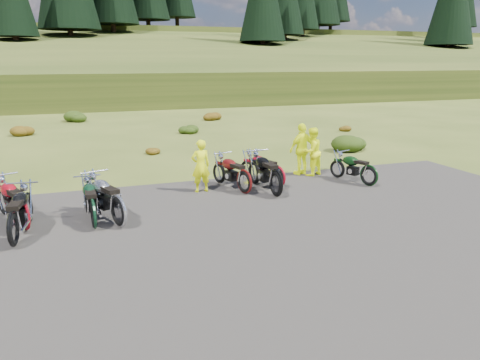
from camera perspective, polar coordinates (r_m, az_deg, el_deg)
name	(u,v)px	position (r m, az deg, el deg)	size (l,w,h in m)	color
ground	(223,219)	(12.27, -2.05, -4.72)	(300.00, 300.00, 0.00)	#3E4B19
gravel_pad	(250,246)	(10.50, 1.28, -8.11)	(20.00, 12.00, 0.04)	black
hill_slope	(102,93)	(61.29, -16.51, 10.13)	(300.00, 46.00, 3.00)	#293A13
hill_plateau	(86,77)	(121.17, -18.28, 11.87)	(300.00, 90.00, 9.17)	#293A13
shrub_2	(21,129)	(28.03, -25.09, 5.64)	(1.30, 1.30, 0.77)	#65350C
shrub_3	(77,115)	(33.15, -19.31, 7.49)	(1.56, 1.56, 0.92)	#1F350D
shrub_4	(151,149)	(20.84, -10.78, 3.70)	(0.77, 0.77, 0.45)	#65350C
shrub_5	(188,128)	(26.50, -6.38, 6.31)	(1.03, 1.03, 0.61)	#1F350D
shrub_6	(211,115)	(32.31, -3.52, 7.97)	(1.30, 1.30, 0.77)	#65350C
shrub_7	(350,140)	(21.92, 13.26, 4.72)	(1.56, 1.56, 0.92)	#1F350D
shrub_8	(343,127)	(27.92, 12.43, 6.31)	(0.77, 0.77, 0.45)	#65350C
motorcycle_0	(15,247)	(11.58, -25.72, -7.40)	(2.23, 0.74, 1.17)	black
motorcycle_1	(25,231)	(12.53, -24.71, -5.67)	(2.28, 0.76, 1.19)	maroon
motorcycle_2	(95,230)	(12.02, -17.27, -5.79)	(2.10, 0.70, 1.10)	black
motorcycle_3	(120,228)	(11.98, -14.46, -5.66)	(2.31, 0.77, 1.21)	#AEADB2
motorcycle_4	(244,194)	(14.42, 0.53, -1.75)	(2.14, 0.71, 1.12)	#520E0D
motorcycle_5	(276,197)	(14.15, 4.38, -2.12)	(2.35, 0.78, 1.23)	black
motorcycle_6	(277,189)	(15.10, 4.50, -1.05)	(2.08, 0.69, 1.09)	maroon
motorcycle_7	(368,187)	(15.85, 15.37, -0.79)	(1.97, 0.66, 1.03)	black
person_middle	(201,167)	(14.46, -4.81, 1.61)	(0.60, 0.39, 1.64)	#E4F20C
person_right_a	(312,152)	(16.70, 8.72, 3.33)	(0.83, 0.65, 1.70)	#E4F20C
person_right_b	(302,150)	(16.78, 7.56, 3.66)	(1.08, 0.45, 1.83)	#E4F20C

